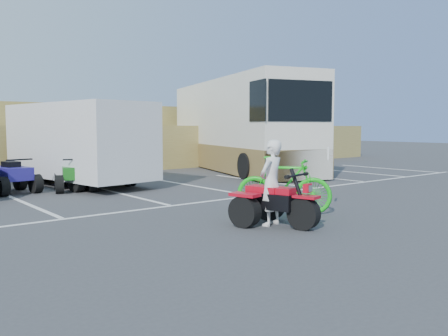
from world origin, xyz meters
TOP-DOWN VIEW (x-y plane):
  - ground at (0.00, 0.00)m, footprint 100.00×100.00m
  - parking_stripes at (0.87, 4.07)m, footprint 28.00×5.16m
  - grass_embankment at (0.00, 15.48)m, footprint 40.00×8.50m
  - red_trike_atv at (0.34, -0.93)m, footprint 1.61×1.91m
  - rider at (0.30, -0.78)m, footprint 0.70×0.55m
  - green_dirt_bike at (1.44, -0.02)m, footprint 1.80×2.06m
  - cargo_trailer at (-0.13, 7.87)m, footprint 3.16×6.09m
  - rv_motorhome at (7.80, 8.97)m, footprint 5.96×11.27m
  - quad_atv_blue at (-2.44, 7.32)m, footprint 1.41×1.76m
  - quad_atv_green at (-0.78, 6.64)m, footprint 1.59×1.85m

SIDE VIEW (x-z plane):
  - ground at x=0.00m, z-range 0.00..0.00m
  - red_trike_atv at x=0.34m, z-range -0.54..0.54m
  - quad_atv_blue at x=-2.44m, z-range -0.52..0.52m
  - quad_atv_green at x=-0.78m, z-range -0.51..0.51m
  - parking_stripes at x=0.87m, z-range 0.00..0.01m
  - green_dirt_bike at x=1.44m, z-range 0.00..1.29m
  - rider at x=0.30m, z-range 0.00..1.70m
  - grass_embankment at x=0.00m, z-range -0.13..2.97m
  - cargo_trailer at x=-0.13m, z-range 0.11..2.82m
  - rv_motorhome at x=7.80m, z-range -0.26..3.68m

